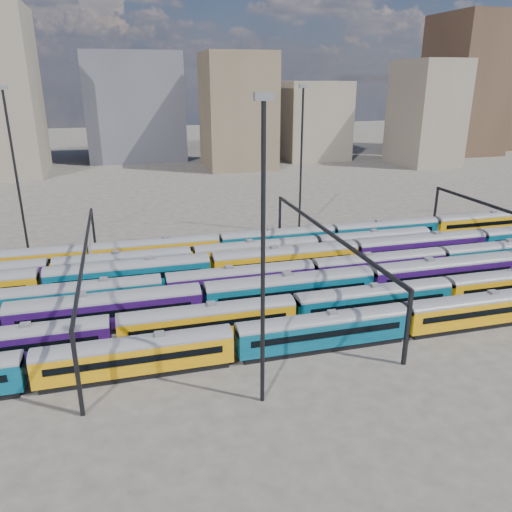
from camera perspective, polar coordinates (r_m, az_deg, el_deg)
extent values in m
plane|color=#3F3B35|center=(64.92, -0.35, -4.44)|extent=(500.00, 500.00, 0.00)
cube|color=black|center=(49.74, -13.41, -12.71)|extent=(17.30, 2.24, 0.64)
cube|color=#AA7106|center=(48.90, -13.57, -11.08)|extent=(18.21, 2.64, 2.64)
cylinder|color=#4C4C51|center=(48.25, -13.69, -9.73)|extent=(18.21, 2.64, 2.64)
cube|color=black|center=(47.59, -13.53, -11.56)|extent=(16.02, 0.06, 0.68)
cube|color=black|center=(49.91, -13.66, -10.00)|extent=(16.02, 0.06, 0.68)
cube|color=slate|center=(47.92, -13.76, -9.00)|extent=(0.91, 0.82, 0.32)
cube|color=black|center=(53.12, 7.58, -10.07)|extent=(17.30, 2.24, 0.64)
cube|color=#05374B|center=(52.33, 7.66, -8.51)|extent=(18.21, 2.64, 2.64)
cylinder|color=#4C4C51|center=(51.73, 7.72, -7.22)|extent=(18.21, 2.64, 2.64)
cube|color=black|center=(51.10, 8.25, -8.87)|extent=(16.02, 0.06, 0.68)
cube|color=black|center=(53.28, 7.12, -7.56)|extent=(16.02, 0.06, 0.68)
cube|color=slate|center=(51.41, 7.76, -6.52)|extent=(0.91, 0.82, 0.32)
cube|color=black|center=(62.26, 23.91, -7.04)|extent=(17.30, 2.24, 0.64)
cube|color=#AA7106|center=(61.59, 24.12, -5.67)|extent=(18.21, 2.64, 2.64)
cylinder|color=#4C4C51|center=(61.08, 24.29, -4.55)|extent=(18.21, 2.64, 2.64)
cube|color=black|center=(60.55, 24.94, -5.90)|extent=(16.02, 0.06, 0.68)
cube|color=black|center=(62.39, 23.41, -4.92)|extent=(16.02, 0.06, 0.68)
cube|color=slate|center=(60.81, 24.38, -3.94)|extent=(0.91, 0.82, 0.32)
cube|color=black|center=(55.34, -26.01, -10.77)|extent=(17.87, 2.32, 0.66)
cube|color=#1C0738|center=(54.56, -26.27, -9.23)|extent=(18.81, 2.73, 2.73)
cylinder|color=#4C4C51|center=(53.96, -26.49, -7.95)|extent=(18.81, 2.73, 2.73)
cube|color=black|center=(53.22, -26.58, -9.61)|extent=(16.55, 0.06, 0.71)
cube|color=black|center=(55.62, -26.08, -8.26)|extent=(16.55, 0.06, 0.71)
cube|color=slate|center=(53.66, -26.61, -7.26)|extent=(0.94, 0.85, 0.33)
cube|color=black|center=(54.58, -5.44, -9.10)|extent=(17.87, 2.32, 0.66)
cube|color=#AA7106|center=(53.79, -5.50, -7.52)|extent=(18.81, 2.73, 2.73)
cylinder|color=#4C4C51|center=(53.18, -5.55, -6.21)|extent=(18.81, 2.73, 2.73)
cube|color=black|center=(52.42, -5.25, -7.87)|extent=(16.55, 0.06, 0.71)
cube|color=black|center=(54.86, -5.76, -6.57)|extent=(16.55, 0.06, 0.71)
cube|color=slate|center=(52.87, -5.57, -5.50)|extent=(0.94, 0.85, 0.33)
cube|color=black|center=(60.40, 13.12, -6.58)|extent=(17.87, 2.32, 0.66)
cube|color=#05374B|center=(59.69, 13.24, -5.12)|extent=(18.81, 2.73, 2.73)
cylinder|color=#4C4C51|center=(59.14, 13.34, -3.92)|extent=(18.81, 2.73, 2.73)
cube|color=black|center=(58.46, 13.90, -5.37)|extent=(16.55, 0.06, 0.71)
cube|color=black|center=(60.66, 12.66, -4.32)|extent=(16.55, 0.06, 0.71)
cube|color=slate|center=(58.86, 13.40, -3.27)|extent=(0.94, 0.85, 0.33)
cube|color=black|center=(71.21, 27.09, -4.20)|extent=(17.87, 2.32, 0.66)
cube|color=black|center=(71.43, 26.62, -2.29)|extent=(16.55, 0.06, 0.71)
cube|color=black|center=(58.53, -16.47, -7.75)|extent=(19.63, 2.55, 0.72)
cube|color=#1C0738|center=(57.73, -16.65, -6.11)|extent=(20.66, 3.00, 3.00)
cylinder|color=#4C4C51|center=(57.11, -16.80, -4.75)|extent=(20.66, 3.00, 3.00)
cube|color=black|center=(56.20, -16.70, -6.43)|extent=(18.18, 0.06, 0.77)
cube|color=black|center=(58.96, -16.67, -5.17)|extent=(18.18, 0.06, 0.77)
cube|color=slate|center=(56.80, -16.87, -4.02)|extent=(1.03, 0.93, 0.36)
cube|color=black|center=(61.30, 3.83, -5.64)|extent=(19.63, 2.55, 0.72)
cube|color=#05374B|center=(60.53, 3.87, -4.04)|extent=(20.66, 3.00, 3.00)
cylinder|color=#4C4C51|center=(59.95, 3.90, -2.73)|extent=(20.66, 3.00, 3.00)
cube|color=black|center=(59.08, 4.35, -4.29)|extent=(18.18, 0.06, 0.77)
cube|color=black|center=(61.71, 3.42, -3.19)|extent=(18.18, 0.06, 0.77)
cube|color=slate|center=(59.65, 3.92, -2.02)|extent=(1.03, 0.93, 0.36)
cube|color=black|center=(70.66, 20.40, -3.36)|extent=(19.63, 2.55, 0.72)
cube|color=#1C0738|center=(69.99, 20.58, -1.96)|extent=(20.66, 3.00, 3.00)
cylinder|color=#4C4C51|center=(69.49, 20.72, -0.81)|extent=(20.66, 3.00, 3.00)
cube|color=black|center=(68.74, 21.33, -2.13)|extent=(18.18, 0.06, 0.77)
cube|color=black|center=(71.01, 19.92, -1.26)|extent=(18.18, 0.06, 0.77)
cube|color=slate|center=(69.23, 20.80, -0.19)|extent=(1.03, 0.93, 0.36)
cube|color=black|center=(63.27, -19.24, -5.96)|extent=(17.96, 2.33, 0.66)
cube|color=#05374B|center=(62.58, -19.41, -4.56)|extent=(18.90, 2.74, 2.74)
cylinder|color=#4C4C51|center=(62.06, -19.56, -3.40)|extent=(18.90, 2.74, 2.74)
cube|color=black|center=(61.18, -19.52, -4.79)|extent=(16.63, 0.06, 0.71)
cube|color=black|center=(63.74, -19.38, -3.79)|extent=(16.63, 0.06, 0.71)
cube|color=slate|center=(61.79, -19.63, -2.78)|extent=(0.95, 0.85, 0.33)
cube|color=black|center=(64.44, -1.71, -4.32)|extent=(17.96, 2.33, 0.66)
cube|color=#1C0738|center=(63.77, -1.72, -2.92)|extent=(18.90, 2.74, 2.74)
cylinder|color=#4C4C51|center=(63.25, -1.74, -1.78)|extent=(18.90, 2.74, 2.74)
cube|color=black|center=(62.39, -1.43, -3.12)|extent=(16.63, 0.06, 0.71)
cube|color=black|center=(64.89, -2.02, -2.20)|extent=(16.63, 0.06, 0.71)
cube|color=slate|center=(62.99, -1.74, -1.16)|extent=(0.95, 0.85, 0.33)
cube|color=black|center=(71.15, 13.76, -2.53)|extent=(17.96, 2.33, 0.66)
cube|color=#1C0738|center=(70.54, 13.87, -1.25)|extent=(18.90, 2.74, 2.74)
cylinder|color=#4C4C51|center=(70.08, 13.96, -0.20)|extent=(18.90, 2.74, 2.74)
cube|color=black|center=(69.30, 14.43, -1.38)|extent=(16.63, 0.06, 0.71)
cube|color=black|center=(71.56, 13.36, -0.62)|extent=(16.63, 0.06, 0.71)
cube|color=slate|center=(69.84, 14.01, 0.36)|extent=(0.95, 0.85, 0.33)
cube|color=black|center=(82.05, 25.81, -0.99)|extent=(17.96, 2.33, 0.66)
cube|color=#05374B|center=(81.53, 25.99, 0.13)|extent=(18.90, 2.74, 2.74)
cylinder|color=#4C4C51|center=(81.13, 26.13, 1.04)|extent=(18.90, 2.74, 2.74)
cube|color=black|center=(80.46, 26.65, 0.03)|extent=(16.63, 0.06, 0.71)
cube|color=black|center=(82.41, 25.41, 0.66)|extent=(16.63, 0.06, 0.71)
cube|color=slate|center=(80.92, 26.21, 1.53)|extent=(0.95, 0.85, 0.33)
cube|color=black|center=(67.56, -14.11, -3.74)|extent=(19.68, 2.55, 0.73)
cube|color=#05374B|center=(66.86, -14.24, -2.27)|extent=(20.72, 3.00, 3.00)
cylinder|color=#4C4C51|center=(66.33, -14.35, -1.07)|extent=(20.72, 3.00, 3.00)
cube|color=black|center=(65.31, -14.22, -2.46)|extent=(18.23, 0.06, 0.78)
cube|color=black|center=(68.15, -14.30, -1.53)|extent=(18.23, 0.06, 0.78)
cube|color=slate|center=(66.06, -14.40, -0.42)|extent=(1.04, 0.93, 0.36)
cube|color=black|center=(70.81, 3.35, -2.05)|extent=(19.68, 2.55, 0.73)
cube|color=#AA7106|center=(70.14, 3.38, -0.63)|extent=(20.72, 3.00, 3.00)
cylinder|color=#4C4C51|center=(69.64, 3.41, 0.53)|extent=(20.72, 3.00, 3.00)
cube|color=black|center=(68.67, 3.79, -0.77)|extent=(18.23, 0.06, 0.78)
cube|color=black|center=(71.38, 3.00, 0.05)|extent=(18.23, 0.06, 0.78)
cube|color=slate|center=(69.38, 3.42, 1.15)|extent=(1.04, 0.93, 0.36)
cube|color=black|center=(79.83, 18.03, -0.47)|extent=(19.68, 2.55, 0.73)
cube|color=#1C0738|center=(79.24, 18.18, 0.80)|extent=(20.72, 3.00, 3.00)
cylinder|color=#4C4C51|center=(78.79, 18.29, 1.83)|extent=(20.72, 3.00, 3.00)
cube|color=black|center=(77.94, 18.80, 0.70)|extent=(18.23, 0.06, 0.78)
cube|color=black|center=(80.33, 17.62, 1.38)|extent=(18.23, 0.06, 0.78)
cube|color=slate|center=(78.57, 18.35, 2.39)|extent=(1.04, 0.93, 0.36)
cube|color=black|center=(72.21, -14.74, -2.28)|extent=(17.57, 2.28, 0.65)
cube|color=#05374B|center=(71.63, -14.85, -1.05)|extent=(18.49, 2.68, 2.68)
cylinder|color=#4C4C51|center=(71.18, -14.95, -0.04)|extent=(18.49, 2.68, 2.68)
cube|color=black|center=(70.24, -14.85, -1.18)|extent=(16.27, 0.06, 0.69)
cube|color=black|center=(72.80, -14.90, -0.45)|extent=(16.27, 0.06, 0.69)
cube|color=slate|center=(70.95, -15.00, 0.50)|extent=(0.92, 0.83, 0.32)
cube|color=black|center=(74.50, 0.05, -0.92)|extent=(17.57, 2.28, 0.65)
cube|color=#AA7106|center=(73.94, 0.05, 0.29)|extent=(18.49, 2.68, 2.68)
cylinder|color=#4C4C51|center=(73.50, 0.05, 1.27)|extent=(18.49, 2.68, 2.68)
cube|color=black|center=(72.59, 0.33, 0.18)|extent=(16.27, 0.06, 0.69)
cube|color=black|center=(75.07, -0.22, 0.85)|extent=(16.27, 0.06, 0.69)
cube|color=slate|center=(73.28, 0.05, 1.80)|extent=(0.92, 0.83, 0.32)
cube|color=black|center=(81.34, 13.14, 0.34)|extent=(17.57, 2.28, 0.65)
cube|color=#1C0738|center=(80.82, 13.23, 1.46)|extent=(18.49, 2.68, 2.68)
cylinder|color=#4C4C51|center=(80.42, 13.30, 2.36)|extent=(18.49, 2.68, 2.68)
cube|color=black|center=(79.59, 13.70, 1.38)|extent=(16.27, 0.06, 0.69)
cube|color=black|center=(81.86, 12.80, 1.96)|extent=(16.27, 0.06, 0.69)
cube|color=slate|center=(80.22, 13.34, 2.85)|extent=(0.92, 0.83, 0.32)
cube|color=black|center=(78.33, -25.22, -1.83)|extent=(17.56, 2.28, 0.65)
cube|color=#AA7106|center=(77.79, -25.40, -0.69)|extent=(18.49, 2.68, 2.68)
cylinder|color=#4C4C51|center=(77.38, -25.54, 0.24)|extent=(18.49, 2.68, 2.68)
cube|color=black|center=(76.42, -25.59, -0.81)|extent=(16.27, 0.06, 0.69)
cube|color=black|center=(78.95, -25.28, -0.14)|extent=(16.27, 0.06, 0.69)
cube|color=slate|center=(77.17, -25.62, 0.74)|extent=(0.92, 0.83, 0.32)
cube|color=black|center=(77.00, -11.19, -0.61)|extent=(17.56, 2.28, 0.65)
cube|color=#AA7106|center=(76.45, -11.27, 0.56)|extent=(18.49, 2.68, 2.68)
cylinder|color=#4C4C51|center=(76.03, -11.34, 1.51)|extent=(18.49, 2.68, 2.68)
cube|color=black|center=(75.06, -11.21, 0.46)|extent=(16.27, 0.06, 0.69)
cube|color=black|center=(77.64, -11.37, 1.10)|extent=(16.27, 0.06, 0.69)
cube|color=slate|center=(75.82, -11.37, 2.02)|extent=(0.92, 0.83, 0.32)
cube|color=black|center=(80.33, 2.48, 0.61)|extent=(17.56, 2.28, 0.65)
cube|color=#05374B|center=(79.80, 2.50, 1.74)|extent=(18.49, 2.68, 2.68)
cylinder|color=#4C4C51|center=(79.40, 2.51, 2.66)|extent=(18.49, 2.68, 2.68)
cube|color=black|center=(78.47, 2.80, 1.67)|extent=(16.27, 0.06, 0.69)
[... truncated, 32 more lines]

